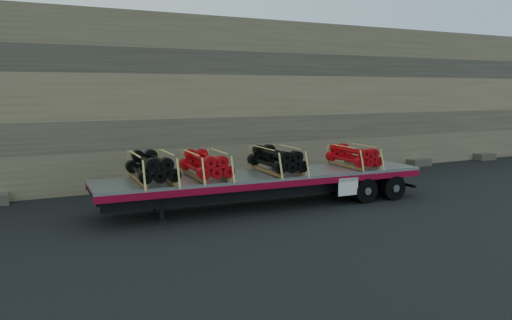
# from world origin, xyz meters

# --- Properties ---
(ground) EXTENTS (120.00, 120.00, 0.00)m
(ground) POSITION_xyz_m (0.00, 0.00, 0.00)
(ground) COLOR black
(ground) RESTS_ON ground
(rock_wall) EXTENTS (44.00, 3.00, 7.00)m
(rock_wall) POSITION_xyz_m (0.00, 6.50, 3.50)
(rock_wall) COLOR #7A6B54
(rock_wall) RESTS_ON ground
(trailer) EXTENTS (11.60, 2.80, 1.15)m
(trailer) POSITION_xyz_m (0.48, 0.27, 0.58)
(trailer) COLOR #A5A8AD
(trailer) RESTS_ON ground
(bundle_front) EXTENTS (1.33, 2.48, 0.86)m
(bundle_front) POSITION_xyz_m (-3.39, 0.46, 1.58)
(bundle_front) COLOR black
(bundle_front) RESTS_ON trailer
(bundle_midfront) EXTENTS (1.25, 2.33, 0.81)m
(bundle_midfront) POSITION_xyz_m (-1.65, 0.37, 1.55)
(bundle_midfront) COLOR #B80910
(bundle_midfront) RESTS_ON trailer
(bundle_midrear) EXTENTS (1.30, 2.42, 0.84)m
(bundle_midrear) POSITION_xyz_m (0.91, 0.24, 1.57)
(bundle_midrear) COLOR black
(bundle_midrear) RESTS_ON trailer
(bundle_rear) EXTENTS (1.16, 2.17, 0.75)m
(bundle_rear) POSITION_xyz_m (4.07, 0.08, 1.53)
(bundle_rear) COLOR #B80910
(bundle_rear) RESTS_ON trailer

